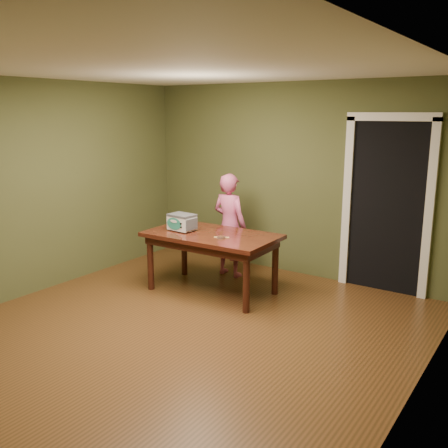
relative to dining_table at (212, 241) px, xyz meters
The scene contains 8 objects.
floor 1.44m from the dining_table, 70.44° to the right, with size 5.00×5.00×0.00m, color brown.
room_shell 1.66m from the dining_table, 70.44° to the right, with size 4.52×5.02×2.61m.
doorway 2.37m from the dining_table, 42.22° to the left, with size 1.10×0.66×2.25m.
dining_table is the anchor object (origin of this frame).
toy_oven 0.46m from the dining_table, 167.75° to the right, with size 0.36×0.26×0.21m.
baking_pan 0.28m from the dining_table, 29.09° to the right, with size 0.10×0.10×0.02m.
spatula 0.26m from the dining_table, 25.32° to the right, with size 0.18×0.03×0.01m, color #FBCE6D.
child 0.70m from the dining_table, 105.42° to the left, with size 0.51×0.34×1.41m, color #C5517D.
Camera 1 is at (3.04, -3.60, 2.21)m, focal length 40.00 mm.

